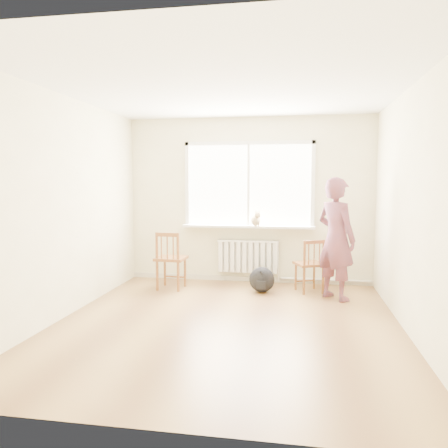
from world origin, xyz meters
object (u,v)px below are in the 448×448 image
at_px(person, 336,239).
at_px(cat, 256,219).
at_px(backpack, 262,280).
at_px(chair_right, 311,266).
at_px(chair_left, 170,260).

xyz_separation_m(person, cat, (-1.19, 0.71, 0.19)).
xyz_separation_m(cat, backpack, (0.14, -0.50, -0.86)).
bearing_deg(backpack, person, -11.11).
relative_size(chair_right, person, 0.47).
distance_m(chair_left, cat, 1.51).
height_order(chair_right, person, person).
xyz_separation_m(chair_left, person, (2.46, -0.15, 0.41)).
relative_size(chair_right, cat, 2.19).
distance_m(chair_left, person, 2.50).
bearing_deg(cat, chair_right, -43.95).
distance_m(chair_right, backpack, 0.76).
height_order(chair_left, cat, cat).
distance_m(person, backpack, 1.26).
bearing_deg(cat, chair_left, -174.74).
height_order(chair_right, cat, cat).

